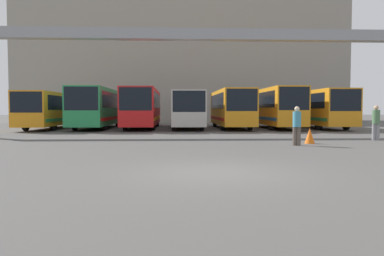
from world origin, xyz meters
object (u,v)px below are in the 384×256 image
at_px(bus_slot_6, 319,107).
at_px(pedestrian_near_left, 297,125).
at_px(bus_slot_0, 53,108).
at_px(bus_slot_1, 98,106).
at_px(traffic_cone, 310,136).
at_px(bus_slot_5, 275,106).
at_px(bus_slot_3, 187,108).
at_px(bus_slot_2, 143,106).
at_px(pedestrian_near_right, 376,122).
at_px(bus_slot_4, 231,107).

bearing_deg(bus_slot_6, pedestrian_near_left, -114.68).
xyz_separation_m(bus_slot_0, pedestrian_near_left, (15.81, -15.62, -0.77)).
distance_m(bus_slot_0, bus_slot_1, 3.79).
bearing_deg(traffic_cone, bus_slot_1, 131.02).
distance_m(pedestrian_near_left, traffic_cone, 1.42).
distance_m(bus_slot_0, bus_slot_5, 18.90).
height_order(bus_slot_0, bus_slot_3, bus_slot_3).
xyz_separation_m(bus_slot_1, bus_slot_2, (3.78, 0.29, -0.02)).
distance_m(pedestrian_near_right, pedestrian_near_left, 5.70).
bearing_deg(pedestrian_near_left, bus_slot_5, -82.90).
xyz_separation_m(bus_slot_4, pedestrian_near_left, (0.70, -15.22, -0.90)).
xyz_separation_m(bus_slot_2, bus_slot_5, (11.33, -1.00, 0.03)).
xyz_separation_m(bus_slot_5, bus_slot_6, (3.78, -0.17, -0.09)).
height_order(bus_slot_3, pedestrian_near_left, bus_slot_3).
height_order(bus_slot_1, pedestrian_near_right, bus_slot_1).
relative_size(bus_slot_1, bus_slot_4, 1.11).
bearing_deg(bus_slot_0, traffic_cone, -41.32).
bearing_deg(bus_slot_3, bus_slot_2, 171.79).
distance_m(bus_slot_5, bus_slot_6, 3.78).
distance_m(bus_slot_0, bus_slot_2, 7.57).
bearing_deg(bus_slot_6, pedestrian_near_right, -98.22).
height_order(bus_slot_5, pedestrian_near_left, bus_slot_5).
height_order(bus_slot_5, pedestrian_near_right, bus_slot_5).
relative_size(bus_slot_2, bus_slot_5, 1.19).
bearing_deg(bus_slot_0, bus_slot_4, -1.54).
height_order(bus_slot_0, bus_slot_1, bus_slot_1).
height_order(bus_slot_0, pedestrian_near_left, bus_slot_0).
bearing_deg(traffic_cone, pedestrian_near_right, 22.09).
bearing_deg(pedestrian_near_right, bus_slot_5, 118.82).
height_order(bus_slot_1, bus_slot_2, bus_slot_1).
height_order(bus_slot_0, bus_slot_4, bus_slot_4).
distance_m(bus_slot_2, bus_slot_5, 11.38).
bearing_deg(bus_slot_4, bus_slot_2, 173.40).
distance_m(bus_slot_4, pedestrian_near_left, 15.26).
xyz_separation_m(bus_slot_3, pedestrian_near_left, (4.48, -15.55, -0.83)).
bearing_deg(pedestrian_near_right, bus_slot_4, 134.32).
distance_m(bus_slot_0, pedestrian_near_left, 22.24).
relative_size(bus_slot_4, bus_slot_6, 1.06).
bearing_deg(bus_slot_3, traffic_cone, -69.73).
height_order(bus_slot_3, bus_slot_4, bus_slot_4).
xyz_separation_m(bus_slot_2, bus_slot_4, (7.56, -0.87, -0.05)).
distance_m(bus_slot_6, traffic_cone, 15.29).
bearing_deg(bus_slot_0, pedestrian_near_left, -44.66).
xyz_separation_m(bus_slot_0, bus_slot_5, (18.89, -0.53, 0.22)).
bearing_deg(bus_slot_5, bus_slot_4, 178.07).
xyz_separation_m(bus_slot_2, pedestrian_near_left, (8.25, -16.09, -0.96)).
bearing_deg(bus_slot_6, bus_slot_3, 176.84).
height_order(bus_slot_3, bus_slot_5, bus_slot_5).
xyz_separation_m(bus_slot_6, pedestrian_near_left, (-6.86, -14.92, -0.90)).
distance_m(bus_slot_3, pedestrian_near_right, 16.12).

